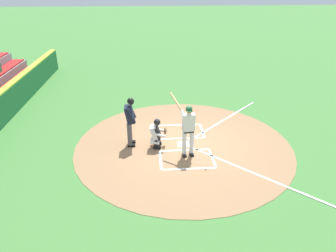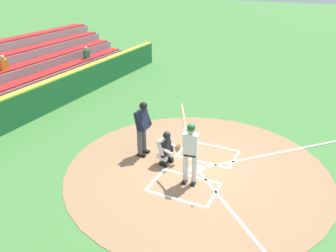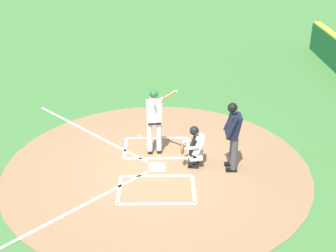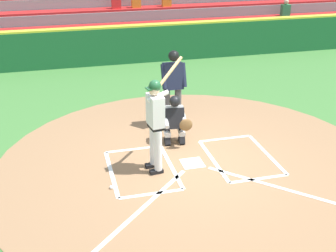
{
  "view_description": "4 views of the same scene",
  "coord_description": "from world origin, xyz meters",
  "views": [
    {
      "loc": [
        9.98,
        -1.25,
        5.68
      ],
      "look_at": [
        0.16,
        -0.58,
        0.86
      ],
      "focal_mm": 32.83,
      "sensor_mm": 36.0,
      "label": 1
    },
    {
      "loc": [
        8.45,
        3.0,
        5.61
      ],
      "look_at": [
        -0.05,
        -1.0,
        1.25
      ],
      "focal_mm": 36.33,
      "sensor_mm": 36.0,
      "label": 2
    },
    {
      "loc": [
        -10.23,
        -0.14,
        6.17
      ],
      "look_at": [
        0.5,
        -0.3,
        0.96
      ],
      "focal_mm": 48.35,
      "sensor_mm": 36.0,
      "label": 3
    },
    {
      "loc": [
        2.44,
        7.53,
        4.44
      ],
      "look_at": [
        0.58,
        0.26,
        1.02
      ],
      "focal_mm": 47.5,
      "sensor_mm": 36.0,
      "label": 4
    }
  ],
  "objects": [
    {
      "name": "dirt_circle",
      "position": [
        0.0,
        0.0,
        0.01
      ],
      "size": [
        8.0,
        8.0,
        0.01
      ],
      "primitive_type": "cylinder",
      "color": "#99704C",
      "rests_on": "ground"
    },
    {
      "name": "home_plate_and_chalk",
      "position": [
        0.0,
        0.88,
        0.01
      ],
      "size": [
        7.93,
        4.91,
        0.01
      ],
      "color": "white",
      "rests_on": "dirt_circle"
    },
    {
      "name": "plate_umpire",
      "position": [
        -0.1,
        -1.93,
        1.08
      ],
      "size": [
        0.58,
        0.41,
        1.86
      ],
      "color": "#4C4C51",
      "rests_on": "ground"
    },
    {
      "name": "batter",
      "position": [
        0.77,
        0.05,
        1.1
      ],
      "size": [
        0.88,
        0.81,
        2.13
      ],
      "color": "white",
      "rests_on": "ground"
    },
    {
      "name": "baseball",
      "position": [
        1.73,
        0.54,
        0.04
      ],
      "size": [
        0.07,
        0.07,
        0.07
      ],
      "primitive_type": "sphere",
      "color": "white",
      "rests_on": "ground"
    },
    {
      "name": "catcher",
      "position": [
        0.1,
        -0.98,
        0.59
      ],
      "size": [
        0.59,
        0.66,
        1.13
      ],
      "color": "black",
      "rests_on": "ground"
    },
    {
      "name": "ground_plane",
      "position": [
        0.0,
        0.0,
        0.0
      ],
      "size": [
        120.0,
        120.0,
        0.0
      ],
      "primitive_type": "plane",
      "color": "#427A38"
    }
  ]
}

